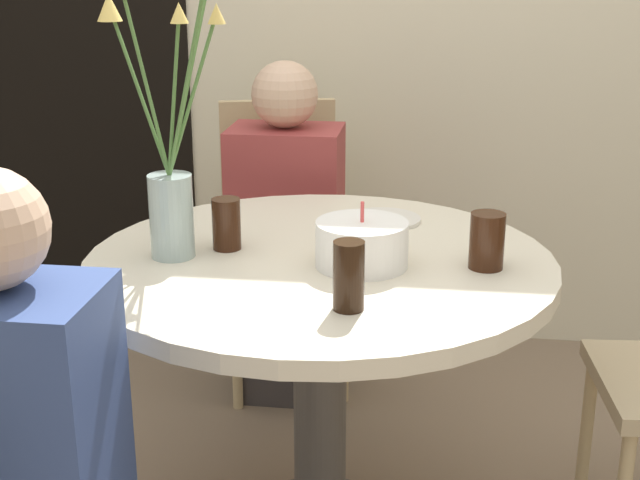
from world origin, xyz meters
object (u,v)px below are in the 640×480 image
Objects in this scene: chair_far_back at (282,226)px; person_woman at (287,245)px; flower_vase at (171,154)px; drink_glass_1 at (226,224)px; birthday_cake at (362,244)px; side_plate at (384,219)px; drink_glass_2 at (487,241)px; drink_glass_0 at (349,276)px.

person_woman is (0.04, -0.15, -0.01)m from chair_far_back.
flower_vase is 5.82× the size of drink_glass_1.
birthday_cake is 0.29× the size of flower_vase.
person_woman reaches higher than drink_glass_1.
drink_glass_1 is (-0.34, -0.26, 0.05)m from side_plate.
drink_glass_2 is 0.99m from person_woman.
birthday_cake is 1.64× the size of drink_glass_2.
drink_glass_0 is 0.13× the size of person_woman.
side_plate is 0.59m from drink_glass_0.
drink_glass_1 is at bearing 33.90° from flower_vase.
birthday_cake is at bearing -85.30° from chair_far_back.
drink_glass_0 is at bearing -135.13° from drink_glass_2.
flower_vase is 3.72× the size of side_plate.
drink_glass_0 is (0.41, -0.25, -0.17)m from flower_vase.
drink_glass_2 is at bearing 5.05° from birthday_cake.
drink_glass_1 is at bearing -103.68° from chair_far_back.
drink_glass_2 is at bearing -71.67° from chair_far_back.
drink_glass_0 is at bearing -45.53° from drink_glass_1.
birthday_cake reaches higher than drink_glass_2.
drink_glass_0 is at bearing -31.40° from flower_vase.
side_plate is 1.36× the size of drink_glass_0.
drink_glass_0 is 1.11× the size of drink_glass_2.
flower_vase reaches higher than drink_glass_0.
drink_glass_2 is (0.27, 0.27, -0.01)m from drink_glass_0.
drink_glass_1 is 0.59m from drink_glass_2.
side_plate is at bearing -53.56° from person_woman.
flower_vase reaches higher than birthday_cake.
side_plate is 0.40m from drink_glass_2.
drink_glass_1 is 0.76m from person_woman.
drink_glass_0 is (0.34, -1.18, 0.28)m from chair_far_back.
drink_glass_2 is (0.61, -0.91, 0.28)m from chair_far_back.
drink_glass_1 is at bearing 175.04° from drink_glass_2.
side_plate is at bearing 36.55° from flower_vase.
chair_far_back is at bearing 121.82° from side_plate.
chair_far_back is 0.90m from drink_glass_1.
drink_glass_2 is at bearing 44.87° from drink_glass_0.
drink_glass_2 is (0.68, 0.02, -0.17)m from flower_vase.
birthday_cake is at bearing 89.28° from drink_glass_0.
chair_far_back is 1.26m from drink_glass_0.
person_woman is at bearing 126.91° from drink_glass_2.
flower_vase is 0.60m from side_plate.
flower_vase is at bearing -98.41° from person_woman.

